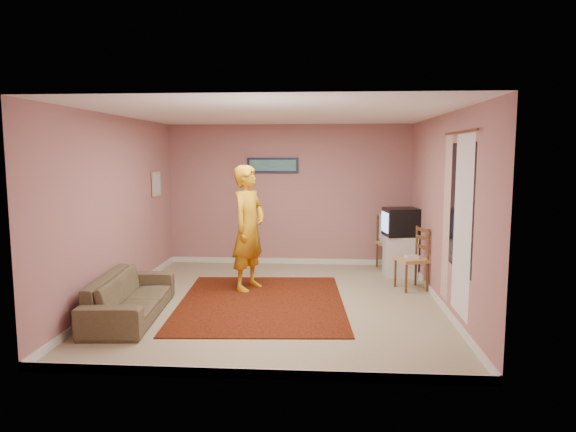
# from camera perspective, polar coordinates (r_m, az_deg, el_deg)

# --- Properties ---
(ground) EXTENTS (5.00, 5.00, 0.00)m
(ground) POSITION_cam_1_polar(r_m,az_deg,el_deg) (7.32, -1.21, -9.48)
(ground) COLOR tan
(ground) RESTS_ON ground
(wall_back) EXTENTS (4.50, 0.02, 2.60)m
(wall_back) POSITION_cam_1_polar(r_m,az_deg,el_deg) (9.54, 0.12, 2.35)
(wall_back) COLOR #A16D69
(wall_back) RESTS_ON ground
(wall_front) EXTENTS (4.50, 0.02, 2.60)m
(wall_front) POSITION_cam_1_polar(r_m,az_deg,el_deg) (4.60, -4.07, -2.77)
(wall_front) COLOR #A16D69
(wall_front) RESTS_ON ground
(wall_left) EXTENTS (0.02, 5.00, 2.60)m
(wall_left) POSITION_cam_1_polar(r_m,az_deg,el_deg) (7.60, -18.38, 0.78)
(wall_left) COLOR #A16D69
(wall_left) RESTS_ON ground
(wall_right) EXTENTS (0.02, 5.00, 2.60)m
(wall_right) POSITION_cam_1_polar(r_m,az_deg,el_deg) (7.22, 16.85, 0.52)
(wall_right) COLOR #A16D69
(wall_right) RESTS_ON ground
(ceiling) EXTENTS (4.50, 5.00, 0.02)m
(ceiling) POSITION_cam_1_polar(r_m,az_deg,el_deg) (7.04, -1.27, 11.26)
(ceiling) COLOR white
(ceiling) RESTS_ON wall_back
(baseboard_back) EXTENTS (4.50, 0.02, 0.10)m
(baseboard_back) POSITION_cam_1_polar(r_m,az_deg,el_deg) (9.72, 0.12, -5.02)
(baseboard_back) COLOR silver
(baseboard_back) RESTS_ON ground
(baseboard_front) EXTENTS (4.50, 0.02, 0.10)m
(baseboard_front) POSITION_cam_1_polar(r_m,az_deg,el_deg) (4.98, -3.92, -17.07)
(baseboard_front) COLOR silver
(baseboard_front) RESTS_ON ground
(baseboard_left) EXTENTS (0.02, 5.00, 0.10)m
(baseboard_left) POSITION_cam_1_polar(r_m,az_deg,el_deg) (7.83, -17.95, -8.35)
(baseboard_left) COLOR silver
(baseboard_left) RESTS_ON ground
(baseboard_right) EXTENTS (0.02, 5.00, 0.10)m
(baseboard_right) POSITION_cam_1_polar(r_m,az_deg,el_deg) (7.45, 16.43, -9.07)
(baseboard_right) COLOR silver
(baseboard_right) RESTS_ON ground
(window) EXTENTS (0.01, 1.10, 1.50)m
(window) POSITION_cam_1_polar(r_m,az_deg,el_deg) (6.33, 18.65, 0.94)
(window) COLOR black
(window) RESTS_ON wall_right
(curtain_sheer) EXTENTS (0.01, 0.75, 2.10)m
(curtain_sheer) POSITION_cam_1_polar(r_m,az_deg,el_deg) (6.21, 18.80, -1.04)
(curtain_sheer) COLOR white
(curtain_sheer) RESTS_ON wall_right
(curtain_floral) EXTENTS (0.01, 0.35, 2.10)m
(curtain_floral) POSITION_cam_1_polar(r_m,az_deg,el_deg) (6.88, 17.20, -0.22)
(curtain_floral) COLOR silver
(curtain_floral) RESTS_ON wall_right
(curtain_rod) EXTENTS (0.02, 1.40, 0.02)m
(curtain_rod) POSITION_cam_1_polar(r_m,az_deg,el_deg) (6.29, 18.57, 8.85)
(curtain_rod) COLOR brown
(curtain_rod) RESTS_ON wall_right
(picture_back) EXTENTS (0.95, 0.04, 0.28)m
(picture_back) POSITION_cam_1_polar(r_m,az_deg,el_deg) (9.51, -1.70, 5.65)
(picture_back) COLOR #151E3C
(picture_back) RESTS_ON wall_back
(picture_left) EXTENTS (0.04, 0.38, 0.42)m
(picture_left) POSITION_cam_1_polar(r_m,az_deg,el_deg) (9.07, -14.41, 3.47)
(picture_left) COLOR #C5B387
(picture_left) RESTS_ON wall_left
(area_rug) EXTENTS (2.44, 2.97, 0.02)m
(area_rug) POSITION_cam_1_polar(r_m,az_deg,el_deg) (7.27, -2.97, -9.55)
(area_rug) COLOR black
(area_rug) RESTS_ON ground
(tv_cabinet) EXTENTS (0.54, 0.49, 0.68)m
(tv_cabinet) POSITION_cam_1_polar(r_m,az_deg,el_deg) (8.98, 12.33, -4.30)
(tv_cabinet) COLOR silver
(tv_cabinet) RESTS_ON ground
(crt_tv) EXTENTS (0.61, 0.57, 0.47)m
(crt_tv) POSITION_cam_1_polar(r_m,az_deg,el_deg) (8.88, 12.40, -0.65)
(crt_tv) COLOR black
(crt_tv) RESTS_ON tv_cabinet
(chair_a) EXTENTS (0.53, 0.52, 0.52)m
(chair_a) POSITION_cam_1_polar(r_m,az_deg,el_deg) (9.39, 11.37, -2.28)
(chair_a) COLOR tan
(chair_a) RESTS_ON ground
(dvd_player) EXTENTS (0.42, 0.32, 0.07)m
(dvd_player) POSITION_cam_1_polar(r_m,az_deg,el_deg) (9.40, 11.36, -2.65)
(dvd_player) COLOR #BBBBC0
(dvd_player) RESTS_ON chair_a
(blue_throw) EXTENTS (0.43, 0.05, 0.45)m
(blue_throw) POSITION_cam_1_polar(r_m,az_deg,el_deg) (9.36, 11.39, -1.15)
(blue_throw) COLOR #92BBEF
(blue_throw) RESTS_ON chair_a
(chair_b) EXTENTS (0.52, 0.53, 0.52)m
(chair_b) POSITION_cam_1_polar(r_m,az_deg,el_deg) (8.05, 13.59, -3.89)
(chair_b) COLOR tan
(chair_b) RESTS_ON ground
(game_console) EXTENTS (0.21, 0.17, 0.04)m
(game_console) POSITION_cam_1_polar(r_m,az_deg,el_deg) (8.06, 13.57, -4.42)
(game_console) COLOR white
(game_console) RESTS_ON chair_b
(sofa) EXTENTS (0.88, 1.93, 0.55)m
(sofa) POSITION_cam_1_polar(r_m,az_deg,el_deg) (6.89, -17.11, -8.50)
(sofa) COLOR brown
(sofa) RESTS_ON ground
(person) EXTENTS (0.69, 0.82, 1.90)m
(person) POSITION_cam_1_polar(r_m,az_deg,el_deg) (7.78, -4.39, -1.34)
(person) COLOR orange
(person) RESTS_ON ground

